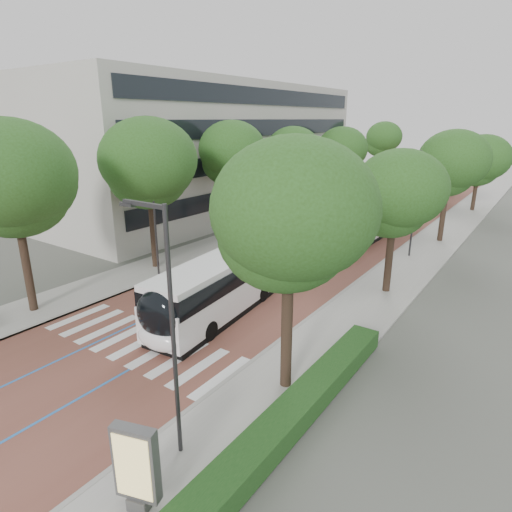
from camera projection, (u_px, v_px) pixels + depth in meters
The scene contains 21 objects.
ground at pixel (121, 351), 19.82m from camera, with size 160.00×160.00×0.00m, color #51544C.
road at pixel (395, 209), 51.01m from camera, with size 11.00×140.00×0.02m, color brown.
sidewalk_left at pixel (337, 202), 55.09m from camera, with size 4.00×140.00×0.12m, color #9C9994.
sidewalk_right at pixel (463, 216), 46.90m from camera, with size 4.00×140.00×0.12m, color #9C9994.
kerb_left at pixel (351, 203), 54.05m from camera, with size 0.20×140.00×0.14m, color gray.
kerb_right at pixel (445, 214), 47.94m from camera, with size 0.20×140.00×0.14m, color gray.
zebra_crossing at pixel (141, 343), 20.48m from camera, with size 10.55×3.60×0.01m.
lane_line_left at pixel (382, 207), 51.88m from camera, with size 0.12×126.00×0.01m, color blue.
lane_line_right at pixel (409, 210), 50.13m from camera, with size 0.12×126.00×0.01m, color blue.
office_building at pixel (203, 148), 50.14m from camera, with size 18.11×40.00×14.00m.
hedge at pixel (290, 416), 14.69m from camera, with size 1.20×14.00×0.80m, color #173E15.
streetlight_near at pixel (167, 316), 12.39m from camera, with size 1.82×0.20×8.00m.
streetlight_far at pixel (413, 195), 31.89m from camera, with size 1.82×0.20×8.00m.
lamp_post_left at pixel (155, 217), 28.13m from camera, with size 0.14×0.14×8.00m, color #313134.
trees_left at pixel (259, 158), 39.10m from camera, with size 6.49×60.87×9.86m.
trees_right at pixel (434, 177), 31.69m from camera, with size 6.03×47.94×9.22m.
lead_bus at pixel (252, 268), 25.90m from camera, with size 4.30×18.55×3.20m.
bus_queued_0 at pixel (369, 220), 38.18m from camera, with size 2.77×12.44×3.20m.
bus_queued_1 at pixel (407, 199), 48.29m from camera, with size 2.61×12.41×3.20m.
bus_queued_2 at pixel (434, 186), 57.55m from camera, with size 2.75×12.44×3.20m.
ad_panel at pixel (136, 467), 11.29m from camera, with size 1.30×0.70×2.61m.
Camera 1 is at (15.18, -10.75, 10.26)m, focal length 30.00 mm.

